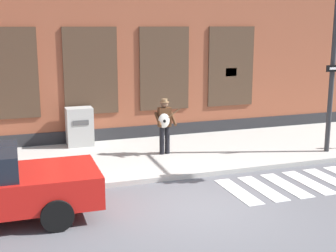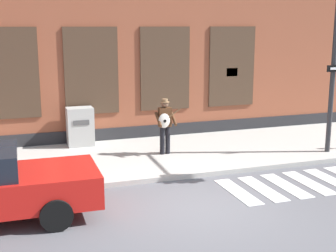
% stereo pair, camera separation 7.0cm
% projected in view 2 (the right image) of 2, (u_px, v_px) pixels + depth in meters
% --- Properties ---
extents(ground_plane, '(160.00, 160.00, 0.00)m').
position_uv_depth(ground_plane, '(200.00, 207.00, 10.51)').
color(ground_plane, '#56565B').
extents(sidewalk, '(28.00, 4.42, 0.13)m').
position_uv_depth(sidewalk, '(148.00, 156.00, 14.31)').
color(sidewalk, '#ADAAA3').
rests_on(sidewalk, ground).
extents(building_backdrop, '(28.00, 4.06, 8.29)m').
position_uv_depth(building_backdrop, '(115.00, 21.00, 17.33)').
color(building_backdrop, brown).
rests_on(building_backdrop, ground).
extents(crosswalk, '(5.20, 1.90, 0.01)m').
position_uv_depth(crosswalk, '(320.00, 181.00, 12.23)').
color(crosswalk, silver).
rests_on(crosswalk, ground).
extents(busker, '(0.70, 0.51, 1.70)m').
position_uv_depth(busker, '(165.00, 123.00, 14.14)').
color(busker, black).
rests_on(busker, sidewalk).
extents(utility_box, '(0.85, 0.59, 1.26)m').
position_uv_depth(utility_box, '(80.00, 127.00, 15.22)').
color(utility_box, '#ADADA8').
rests_on(utility_box, sidewalk).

